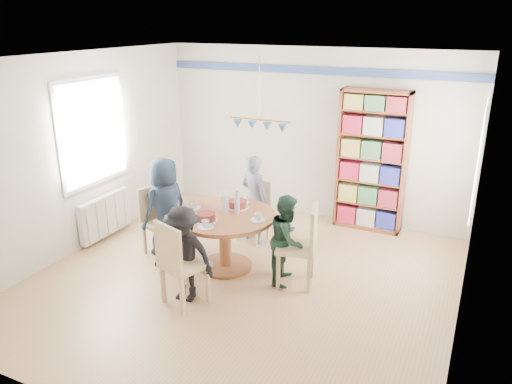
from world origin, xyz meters
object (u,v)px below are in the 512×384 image
Objects in this scene: chair_far at (256,207)px; chair_near at (178,261)px; person_near at (183,254)px; dining_table at (225,228)px; bookshelf at (372,163)px; person_left at (166,207)px; chair_right at (303,242)px; person_far at (254,199)px; radiator at (105,215)px; person_right at (287,239)px; chair_left at (157,217)px.

chair_far is 0.87× the size of chair_near.
chair_far is at bearing 85.76° from person_near.
chair_far is at bearing 91.61° from dining_table.
person_near is 0.54× the size of bookshelf.
person_left is at bearing -131.91° from chair_far.
chair_far is at bearing 138.22° from chair_right.
chair_near is 0.78× the size of person_far.
person_near is at bearing -25.50° from radiator.
chair_near is (-0.00, -2.02, 0.07)m from chair_far.
person_near is at bearing 61.57° from person_left.
person_far is (-1.08, 0.89, 0.08)m from chair_right.
radiator is 0.98× the size of chair_right.
radiator is 0.89× the size of person_right.
radiator is at bearing -155.44° from chair_far.
chair_far is 0.77× the size of person_near.
person_near reaches higher than radiator.
bookshelf reaches higher than person_left.
person_left is 1.28m from person_far.
bookshelf is at bearing 57.11° from dining_table.
person_far reaches higher than dining_table.
radiator is at bearing 179.12° from chair_right.
chair_right reaches higher than chair_near.
bookshelf is (1.40, 3.13, 0.49)m from chair_near.
dining_table is 0.61× the size of bookshelf.
radiator is at bearing 150.89° from person_near.
dining_table is 2.56m from bookshelf.
person_right is (0.88, -0.97, 0.07)m from chair_far.
chair_near is 0.88× the size of person_near.
chair_far reaches higher than dining_table.
person_far is (1.04, 0.92, 0.13)m from chair_left.
chair_right is 1.40m from person_far.
chair_right is 0.74× the size of person_left.
dining_table is at bearing 107.12° from person_left.
chair_near is (2.02, -1.09, 0.21)m from radiator.
person_left is 1.20× the size of person_near.
chair_right reaches higher than dining_table.
chair_far is 0.18m from person_far.
person_near is at bearing -90.63° from chair_far.
person_near reaches higher than chair_left.
person_near reaches higher than chair_far.
person_left is at bearing -179.59° from chair_right.
person_left is 3.12m from bookshelf.
radiator is 0.73× the size of person_left.
person_left is 1.22× the size of person_right.
dining_table is at bearing -88.39° from chair_far.
person_right is 2.20m from bookshelf.
radiator is 0.77× the size of dining_table.
bookshelf reaches higher than person_far.
person_left is (-0.88, 1.03, 0.13)m from chair_near.
person_far is at bearing 41.25° from chair_left.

